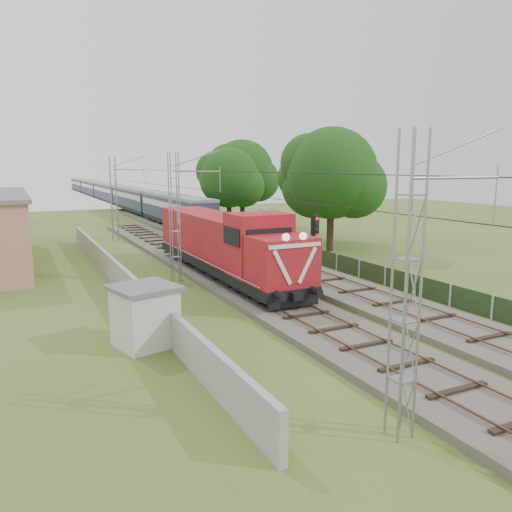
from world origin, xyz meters
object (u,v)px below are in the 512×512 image
coach_rake (110,192)px  relay_hut (145,315)px  signal_post (315,241)px  locomotive (224,243)px

coach_rake → relay_hut: coach_rake is taller
signal_post → coach_rake: bearing=88.2°
coach_rake → signal_post: size_ratio=23.06×
coach_rake → signal_post: 76.17m
coach_rake → signal_post: (-2.35, -76.13, 0.78)m
coach_rake → signal_post: bearing=-91.8°
locomotive → coach_rake: bearing=85.9°
coach_rake → locomotive: bearing=-94.1°
coach_rake → relay_hut: size_ratio=36.48×
locomotive → relay_hut: (-7.40, -9.65, -1.07)m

